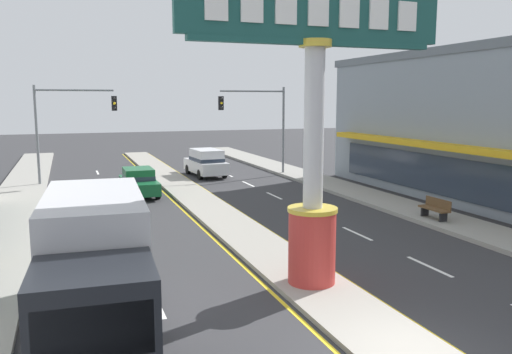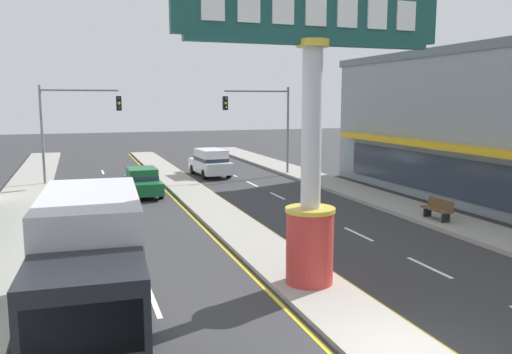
% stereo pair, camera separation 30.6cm
% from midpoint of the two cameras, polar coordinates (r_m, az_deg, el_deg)
% --- Properties ---
extents(median_strip, '(2.12, 52.00, 0.14)m').
position_cam_midpoint_polar(median_strip, '(27.55, -6.74, -2.50)').
color(median_strip, gray).
rests_on(median_strip, ground).
extents(sidewalk_left, '(2.62, 60.00, 0.18)m').
position_cam_midpoint_polar(sidewalk_left, '(25.02, -26.06, -4.39)').
color(sidewalk_left, gray).
rests_on(sidewalk_left, ground).
extents(sidewalk_right, '(2.62, 60.00, 0.18)m').
position_cam_midpoint_polar(sidewalk_right, '(29.15, 11.64, -1.97)').
color(sidewalk_right, gray).
rests_on(sidewalk_right, ground).
extents(lane_markings, '(8.86, 52.00, 0.01)m').
position_cam_midpoint_polar(lane_markings, '(26.27, -6.05, -3.18)').
color(lane_markings, silver).
rests_on(lane_markings, ground).
extents(district_sign, '(7.62, 1.41, 8.36)m').
position_cam_midpoint_polar(district_sign, '(14.26, 5.79, 4.59)').
color(district_sign, '#B7332D').
rests_on(district_sign, median_strip).
extents(storefront_right, '(8.27, 23.73, 7.98)m').
position_cam_midpoint_polar(storefront_right, '(29.63, 25.85, 5.12)').
color(storefront_right, gray).
rests_on(storefront_right, ground).
extents(traffic_light_left_side, '(4.86, 0.46, 6.20)m').
position_cam_midpoint_polar(traffic_light_left_side, '(34.11, -20.40, 6.20)').
color(traffic_light_left_side, slate).
rests_on(traffic_light_left_side, ground).
extents(traffic_light_right_side, '(4.86, 0.46, 6.20)m').
position_cam_midpoint_polar(traffic_light_right_side, '(35.94, 0.23, 6.82)').
color(traffic_light_right_side, slate).
rests_on(traffic_light_right_side, ground).
extents(suv_near_right_lane, '(2.17, 4.70, 1.90)m').
position_cam_midpoint_polar(suv_near_right_lane, '(36.34, -5.78, 1.63)').
color(suv_near_right_lane, silver).
rests_on(suv_near_right_lane, ground).
extents(box_truck_far_right_lane, '(2.57, 7.01, 3.12)m').
position_cam_midpoint_polar(box_truck_far_right_lane, '(12.18, -18.02, -9.12)').
color(box_truck_far_right_lane, black).
rests_on(box_truck_far_right_lane, ground).
extents(sedan_near_left_lane, '(1.84, 4.30, 1.53)m').
position_cam_midpoint_polar(sedan_near_left_lane, '(29.56, -13.10, -0.50)').
color(sedan_near_left_lane, '#14562D').
rests_on(sedan_near_left_lane, ground).
extents(street_bench, '(0.48, 1.60, 0.88)m').
position_cam_midpoint_polar(street_bench, '(23.72, 18.83, -3.26)').
color(street_bench, brown).
rests_on(street_bench, sidewalk_right).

